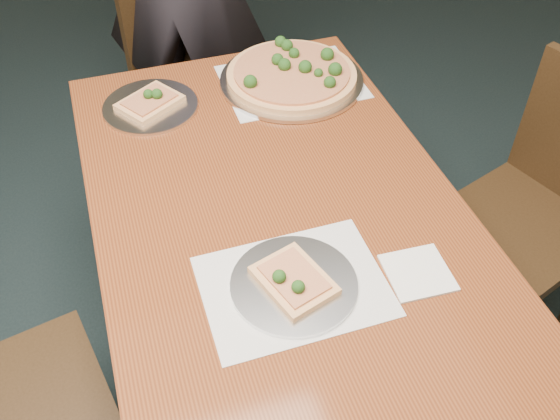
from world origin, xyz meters
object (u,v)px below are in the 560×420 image
object	(u,v)px
chair_far	(189,57)
chair_right	(546,198)
slice_plate_far	(150,104)
dining_table	(280,235)
pizza_pan	(292,75)
slice_plate_near	(294,283)

from	to	relation	value
chair_far	chair_right	world-z (taller)	same
chair_right	slice_plate_far	bearing A→B (deg)	-133.29
chair_far	chair_right	xyz separation A→B (m)	(0.87, -1.15, 0.00)
chair_far	dining_table	bearing A→B (deg)	-111.67
dining_table	slice_plate_far	bearing A→B (deg)	113.39
chair_right	pizza_pan	size ratio (longest dim) A/B	2.04
dining_table	chair_right	distance (m)	0.88
chair_far	pizza_pan	world-z (taller)	chair_far
pizza_pan	slice_plate_far	xyz separation A→B (m)	(-0.44, -0.00, -0.01)
pizza_pan	slice_plate_near	bearing A→B (deg)	-108.71
pizza_pan	slice_plate_far	world-z (taller)	pizza_pan
pizza_pan	chair_far	bearing A→B (deg)	108.63
chair_right	slice_plate_near	distance (m)	0.98
dining_table	chair_right	bearing A→B (deg)	1.41
dining_table	chair_right	size ratio (longest dim) A/B	1.65
pizza_pan	slice_plate_far	distance (m)	0.44
chair_right	dining_table	bearing A→B (deg)	-106.93
chair_right	pizza_pan	distance (m)	0.87
dining_table	slice_plate_far	xyz separation A→B (m)	(-0.23, 0.53, 0.10)
chair_far	chair_right	distance (m)	1.44
dining_table	slice_plate_near	distance (m)	0.26
chair_far	pizza_pan	bearing A→B (deg)	-93.12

